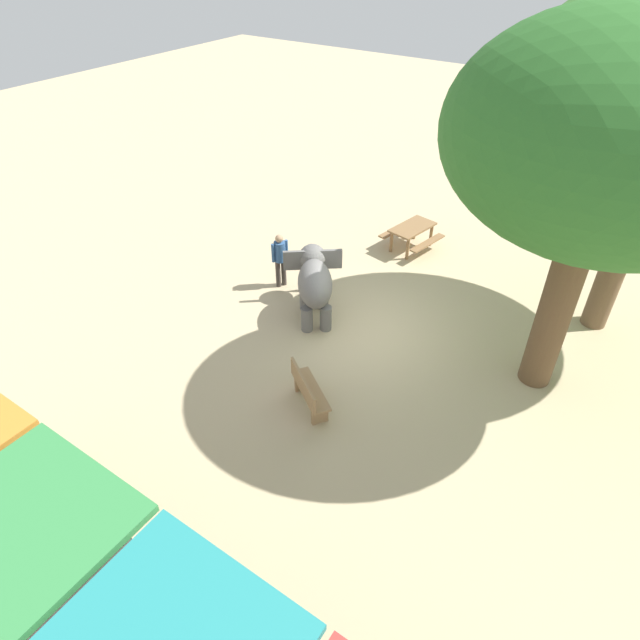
{
  "coord_description": "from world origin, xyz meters",
  "views": [
    {
      "loc": [
        -5.0,
        9.61,
        8.6
      ],
      "look_at": [
        0.74,
        1.13,
        0.8
      ],
      "focal_mm": 30.23,
      "sensor_mm": 36.0,
      "label": 1
    }
  ],
  "objects_px": {
    "elephant": "(314,280)",
    "shade_tree_main": "(611,140)",
    "wooden_bench": "(308,390)",
    "market_stall_green": "(46,584)",
    "picnic_table_near": "(412,232)",
    "person_handler": "(280,257)"
  },
  "relations": [
    {
      "from": "person_handler",
      "to": "shade_tree_main",
      "type": "bearing_deg",
      "value": 25.57
    },
    {
      "from": "elephant",
      "to": "market_stall_green",
      "type": "height_order",
      "value": "market_stall_green"
    },
    {
      "from": "wooden_bench",
      "to": "market_stall_green",
      "type": "relative_size",
      "value": 0.55
    },
    {
      "from": "wooden_bench",
      "to": "picnic_table_near",
      "type": "xyz_separation_m",
      "value": [
        1.25,
        -7.45,
        0.12
      ]
    },
    {
      "from": "shade_tree_main",
      "to": "wooden_bench",
      "type": "relative_size",
      "value": 5.53
    },
    {
      "from": "picnic_table_near",
      "to": "person_handler",
      "type": "bearing_deg",
      "value": -16.76
    },
    {
      "from": "shade_tree_main",
      "to": "elephant",
      "type": "bearing_deg",
      "value": 7.63
    },
    {
      "from": "person_handler",
      "to": "picnic_table_near",
      "type": "distance_m",
      "value": 4.53
    },
    {
      "from": "shade_tree_main",
      "to": "market_stall_green",
      "type": "xyz_separation_m",
      "value": [
        4.25,
        9.34,
        -4.37
      ]
    },
    {
      "from": "wooden_bench",
      "to": "person_handler",
      "type": "bearing_deg",
      "value": 168.7
    },
    {
      "from": "person_handler",
      "to": "market_stall_green",
      "type": "relative_size",
      "value": 0.64
    },
    {
      "from": "picnic_table_near",
      "to": "market_stall_green",
      "type": "xyz_separation_m",
      "value": [
        -0.81,
        13.15,
        0.55
      ]
    },
    {
      "from": "wooden_bench",
      "to": "picnic_table_near",
      "type": "distance_m",
      "value": 7.56
    },
    {
      "from": "picnic_table_near",
      "to": "market_stall_green",
      "type": "height_order",
      "value": "market_stall_green"
    },
    {
      "from": "person_handler",
      "to": "market_stall_green",
      "type": "xyz_separation_m",
      "value": [
        -2.93,
        9.16,
        0.19
      ]
    },
    {
      "from": "elephant",
      "to": "picnic_table_near",
      "type": "xyz_separation_m",
      "value": [
        -0.57,
        -4.56,
        -0.45
      ]
    },
    {
      "from": "elephant",
      "to": "market_stall_green",
      "type": "bearing_deg",
      "value": 150.93
    },
    {
      "from": "picnic_table_near",
      "to": "market_stall_green",
      "type": "relative_size",
      "value": 0.7
    },
    {
      "from": "elephant",
      "to": "shade_tree_main",
      "type": "xyz_separation_m",
      "value": [
        -5.62,
        -0.75,
        4.47
      ]
    },
    {
      "from": "elephant",
      "to": "shade_tree_main",
      "type": "bearing_deg",
      "value": -120.52
    },
    {
      "from": "elephant",
      "to": "market_stall_green",
      "type": "distance_m",
      "value": 8.7
    },
    {
      "from": "picnic_table_near",
      "to": "shade_tree_main",
      "type": "bearing_deg",
      "value": 64.19
    }
  ]
}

